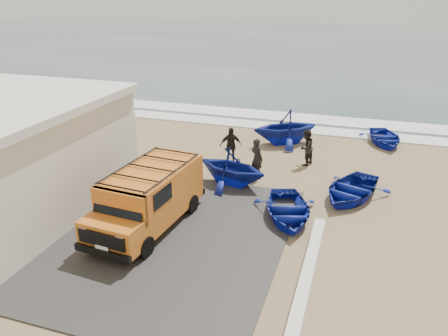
% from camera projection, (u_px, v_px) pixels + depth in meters
% --- Properties ---
extents(ground, '(160.00, 160.00, 0.00)m').
position_uv_depth(ground, '(189.00, 212.00, 17.00)').
color(ground, '#917954').
extents(slab, '(12.00, 10.00, 0.05)m').
position_uv_depth(slab, '(117.00, 228.00, 15.81)').
color(slab, '#3B3836').
rests_on(slab, ground).
extents(ocean, '(180.00, 88.00, 0.01)m').
position_uv_depth(ocean, '(330.00, 45.00, 66.16)').
color(ocean, '#385166').
rests_on(ocean, ground).
extents(surf_line, '(180.00, 1.60, 0.06)m').
position_uv_depth(surf_line, '(262.00, 125.00, 27.52)').
color(surf_line, white).
rests_on(surf_line, ground).
extents(surf_wash, '(180.00, 2.20, 0.04)m').
position_uv_depth(surf_wash, '(270.00, 115.00, 29.72)').
color(surf_wash, white).
rests_on(surf_wash, ground).
extents(parapet, '(0.35, 6.00, 0.55)m').
position_uv_depth(parapet, '(308.00, 275.00, 12.83)').
color(parapet, silver).
rests_on(parapet, ground).
extents(van, '(2.48, 5.36, 2.23)m').
position_uv_depth(van, '(149.00, 196.00, 15.55)').
color(van, orange).
rests_on(van, ground).
extents(boat_near_left, '(3.37, 4.02, 0.71)m').
position_uv_depth(boat_near_left, '(288.00, 210.00, 16.37)').
color(boat_near_left, '#13269C').
rests_on(boat_near_left, ground).
extents(boat_near_right, '(3.66, 4.30, 0.75)m').
position_uv_depth(boat_near_right, '(351.00, 189.00, 17.99)').
color(boat_near_right, '#13269C').
rests_on(boat_near_right, ground).
extents(boat_mid_left, '(3.84, 3.53, 1.69)m').
position_uv_depth(boat_mid_left, '(232.00, 167.00, 19.04)').
color(boat_mid_left, '#13269C').
rests_on(boat_mid_left, ground).
extents(boat_far_left, '(4.79, 4.65, 1.92)m').
position_uv_depth(boat_far_left, '(285.00, 127.00, 24.10)').
color(boat_far_left, '#13269C').
rests_on(boat_far_left, ground).
extents(boat_far_right, '(3.07, 3.76, 0.68)m').
position_uv_depth(boat_far_right, '(384.00, 138.00, 24.27)').
color(boat_far_right, '#13269C').
rests_on(boat_far_right, ground).
extents(fisherman_front, '(0.83, 0.76, 1.89)m').
position_uv_depth(fisherman_front, '(257.00, 159.00, 19.66)').
color(fisherman_front, black).
rests_on(fisherman_front, ground).
extents(fisherman_middle, '(0.97, 1.06, 1.77)m').
position_uv_depth(fisherman_middle, '(306.00, 148.00, 21.18)').
color(fisherman_middle, black).
rests_on(fisherman_middle, ground).
extents(fisherman_back, '(1.16, 0.88, 1.84)m').
position_uv_depth(fisherman_back, '(231.00, 146.00, 21.36)').
color(fisherman_back, black).
rests_on(fisherman_back, ground).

